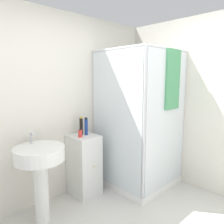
% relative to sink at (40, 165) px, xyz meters
% --- Properties ---
extents(wall_back, '(6.40, 0.06, 2.50)m').
position_rel_sink_xyz_m(wall_back, '(0.38, 0.39, 0.57)').
color(wall_back, silver).
rests_on(wall_back, ground_plane).
extents(shower_enclosure, '(1.00, 1.03, 2.03)m').
position_rel_sink_xyz_m(shower_enclosure, '(1.49, -0.23, -0.15)').
color(shower_enclosure, white).
rests_on(shower_enclosure, ground_plane).
extents(vanity_cabinet, '(0.35, 0.42, 0.85)m').
position_rel_sink_xyz_m(vanity_cabinet, '(0.72, 0.16, -0.25)').
color(vanity_cabinet, silver).
rests_on(vanity_cabinet, ground_plane).
extents(sink, '(0.55, 0.55, 1.01)m').
position_rel_sink_xyz_m(sink, '(0.00, 0.00, 0.00)').
color(sink, white).
rests_on(sink, ground_plane).
extents(soap_dispenser, '(0.05, 0.06, 0.13)m').
position_rel_sink_xyz_m(soap_dispenser, '(0.64, 0.12, 0.22)').
color(soap_dispenser, red).
rests_on(soap_dispenser, vanity_cabinet).
extents(shampoo_bottle_tall_black, '(0.05, 0.05, 0.25)m').
position_rel_sink_xyz_m(shampoo_bottle_tall_black, '(0.74, 0.23, 0.30)').
color(shampoo_bottle_tall_black, black).
rests_on(shampoo_bottle_tall_black, vanity_cabinet).
extents(shampoo_bottle_blue, '(0.05, 0.05, 0.24)m').
position_rel_sink_xyz_m(shampoo_bottle_blue, '(0.77, 0.16, 0.29)').
color(shampoo_bottle_blue, navy).
rests_on(shampoo_bottle_blue, vanity_cabinet).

